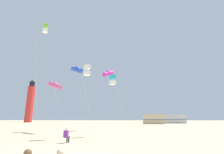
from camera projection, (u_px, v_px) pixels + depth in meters
The scene contains 10 objects.
kite_flyer_standing at pixel (67, 135), 12.99m from camera, with size 0.41×0.55×1.16m.
kite_tube_magenta at pixel (108, 73), 28.28m from camera, with size 3.72×3.97×9.96m.
kite_box_cyan at pixel (113, 80), 19.29m from camera, with size 2.42×2.42×6.78m.
kite_tube_blue at pixel (77, 69), 24.64m from camera, with size 3.49×3.47×9.58m.
kite_tube_rainbow at pixel (55, 85), 25.31m from camera, with size 2.55×2.02×7.40m.
kite_box_lime at pixel (45, 29), 22.20m from camera, with size 1.64×1.31×14.14m.
kite_box_white at pixel (87, 70), 17.71m from camera, with size 1.76×1.60×7.43m.
lighthouse_distant at pixel (30, 102), 65.50m from camera, with size 2.80×2.80×16.80m.
rv_van_tan at pixel (154, 119), 49.35m from camera, with size 6.59×2.80×2.80m.
rv_van_silver at pixel (175, 119), 54.16m from camera, with size 6.61×2.84×2.80m.
Camera 1 is at (2.22, -8.06, 1.95)m, focal length 26.54 mm.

